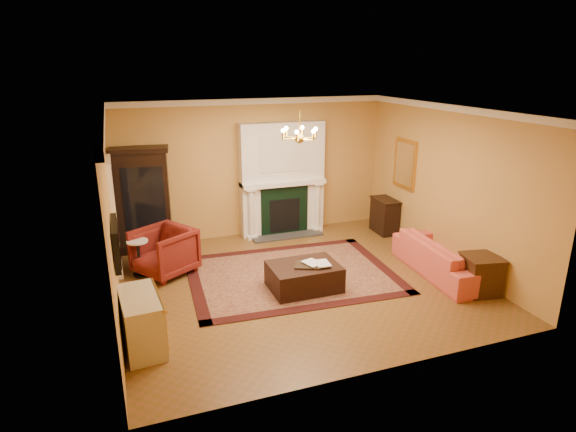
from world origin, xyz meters
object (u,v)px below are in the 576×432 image
console_table (384,216)px  leather_ottoman (304,276)px  end_table (480,276)px  china_cabinet (144,203)px  pedestal_table (139,255)px  wingback_armchair (164,249)px  commode (142,322)px  coral_sofa (443,251)px

console_table → leather_ottoman: bearing=-141.5°
end_table → leather_ottoman: end_table is taller
china_cabinet → pedestal_table: size_ratio=3.04×
wingback_armchair → leather_ottoman: wingback_armchair is taller
end_table → pedestal_table: bearing=153.3°
wingback_armchair → leather_ottoman: size_ratio=0.82×
pedestal_table → commode: 2.42m
console_table → coral_sofa: bearing=-92.1°
pedestal_table → end_table: (5.34, -2.68, -0.08)m
console_table → commode: bearing=-149.8°
console_table → wingback_armchair: bearing=-170.9°
pedestal_table → console_table: (5.40, 0.52, -0.01)m
china_cabinet → pedestal_table: bearing=-92.8°
china_cabinet → commode: bearing=-87.6°
china_cabinet → console_table: size_ratio=2.70×
commode → end_table: bearing=-7.2°
commode → end_table: (5.45, -0.26, -0.07)m
pedestal_table → end_table: pedestal_table is taller
wingback_armchair → end_table: bearing=29.9°
end_table → coral_sofa: bearing=97.2°
commode → end_table: 5.46m
china_cabinet → console_table: bearing=-0.1°
end_table → console_table: (0.06, 3.21, 0.07)m
wingback_armchair → leather_ottoman: (2.17, -1.45, -0.25)m
wingback_armchair → commode: bearing=-45.5°
wingback_armchair → console_table: 4.99m
wingback_armchair → end_table: wingback_armchair is taller
leather_ottoman → coral_sofa: bearing=-6.2°
china_cabinet → console_table: 5.26m
console_table → leather_ottoman: console_table is taller
coral_sofa → console_table: size_ratio=2.91×
wingback_armchair → coral_sofa: size_ratio=0.43×
commode → coral_sofa: size_ratio=0.46×
coral_sofa → commode: bearing=100.2°
end_table → commode: bearing=177.2°
pedestal_table → coral_sofa: size_ratio=0.30×
coral_sofa → end_table: coral_sofa is taller
pedestal_table → leather_ottoman: pedestal_table is taller
china_cabinet → wingback_armchair: 1.45m
coral_sofa → leather_ottoman: (-2.62, 0.27, -0.20)m
coral_sofa → leather_ottoman: bearing=87.8°
wingback_armchair → commode: wingback_armchair is taller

